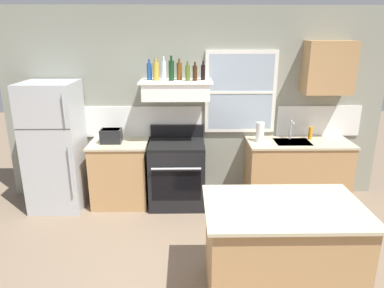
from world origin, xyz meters
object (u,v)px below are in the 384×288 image
(toaster, at_px, (111,136))
(stove_range, at_px, (177,173))
(bottle_champagne_gold_foil, at_px, (156,71))
(bottle_blue_liqueur, at_px, (149,71))
(bottle_balsamic_dark, at_px, (203,72))
(bottle_clear_tall, at_px, (164,70))
(dish_soap_bottle, at_px, (310,133))
(kitchen_island, at_px, (281,250))
(bottle_dark_green_wine, at_px, (171,70))
(bottle_brown_stout, at_px, (195,73))
(refrigerator, at_px, (55,146))
(bottle_olive_oil_square, at_px, (188,73))
(bottle_amber_wine, at_px, (179,71))
(paper_towel_roll, at_px, (260,132))

(toaster, height_order, stove_range, toaster)
(toaster, height_order, bottle_champagne_gold_foil, bottle_champagne_gold_foil)
(bottle_blue_liqueur, bearing_deg, bottle_balsamic_dark, -1.16)
(bottle_clear_tall, xyz_separation_m, dish_soap_bottle, (2.04, 0.06, -0.88))
(stove_range, height_order, kitchen_island, stove_range)
(toaster, relative_size, stove_range, 0.27)
(bottle_dark_green_wine, height_order, bottle_brown_stout, bottle_dark_green_wine)
(stove_range, relative_size, bottle_dark_green_wine, 3.40)
(bottle_dark_green_wine, bearing_deg, refrigerator, -176.20)
(refrigerator, xyz_separation_m, bottle_champagne_gold_foil, (1.39, 0.12, 1.00))
(bottle_champagne_gold_foil, xyz_separation_m, kitchen_island, (1.25, -1.96, -1.41))
(bottle_brown_stout, bearing_deg, bottle_balsamic_dark, 35.56)
(toaster, height_order, bottle_brown_stout, bottle_brown_stout)
(bottle_champagne_gold_foil, distance_m, bottle_brown_stout, 0.51)
(stove_range, height_order, bottle_champagne_gold_foil, bottle_champagne_gold_foil)
(bottle_champagne_gold_foil, relative_size, bottle_dark_green_wine, 0.91)
(bottle_olive_oil_square, bearing_deg, stove_range, -161.82)
(bottle_clear_tall, bearing_deg, bottle_olive_oil_square, -4.38)
(bottle_brown_stout, relative_size, kitchen_island, 0.17)
(bottle_brown_stout, relative_size, dish_soap_bottle, 1.35)
(toaster, bearing_deg, kitchen_island, -44.99)
(bottle_amber_wine, distance_m, dish_soap_bottle, 2.03)
(bottle_blue_liqueur, xyz_separation_m, bottle_amber_wine, (0.40, -0.01, 0.00))
(stove_range, distance_m, bottle_brown_stout, 1.41)
(bottle_brown_stout, bearing_deg, bottle_clear_tall, 177.14)
(bottle_olive_oil_square, height_order, bottle_balsamic_dark, bottle_olive_oil_square)
(stove_range, xyz_separation_m, bottle_balsamic_dark, (0.36, 0.13, 1.38))
(bottle_blue_liqueur, distance_m, bottle_dark_green_wine, 0.30)
(bottle_olive_oil_square, bearing_deg, bottle_blue_liqueur, 169.45)
(toaster, height_order, bottle_amber_wine, bottle_amber_wine)
(bottle_balsamic_dark, bearing_deg, paper_towel_roll, -6.79)
(bottle_balsamic_dark, bearing_deg, bottle_clear_tall, -173.77)
(bottle_blue_liqueur, bearing_deg, toaster, -167.09)
(paper_towel_roll, bearing_deg, bottle_brown_stout, 178.91)
(bottle_champagne_gold_foil, relative_size, bottle_balsamic_dark, 1.18)
(toaster, relative_size, bottle_olive_oil_square, 1.17)
(refrigerator, xyz_separation_m, stove_range, (1.65, 0.02, -0.41))
(bottle_amber_wine, bearing_deg, paper_towel_roll, -5.24)
(bottle_balsamic_dark, xyz_separation_m, paper_towel_roll, (0.79, -0.09, -0.80))
(bottle_champagne_gold_foil, distance_m, kitchen_island, 2.72)
(bottle_blue_liqueur, xyz_separation_m, bottle_balsamic_dark, (0.71, -0.01, -0.01))
(bottle_dark_green_wine, bearing_deg, bottle_olive_oil_square, -8.52)
(kitchen_island, bearing_deg, bottle_olive_oil_square, 113.61)
(bottle_dark_green_wine, relative_size, paper_towel_roll, 1.19)
(stove_range, height_order, bottle_brown_stout, bottle_brown_stout)
(bottle_clear_tall, relative_size, bottle_olive_oil_square, 1.25)
(refrigerator, distance_m, bottle_blue_liqueur, 1.64)
(bottle_balsamic_dark, bearing_deg, bottle_amber_wine, 178.69)
(bottle_champagne_gold_foil, height_order, bottle_clear_tall, bottle_clear_tall)
(bottle_blue_liqueur, distance_m, kitchen_island, 2.79)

